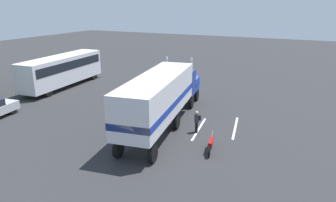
{
  "coord_description": "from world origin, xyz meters",
  "views": [
    {
      "loc": [
        -25.68,
        -10.53,
        8.93
      ],
      "look_at": [
        -5.09,
        -0.64,
        1.6
      ],
      "focal_mm": 32.76,
      "sensor_mm": 36.0,
      "label": 1
    }
  ],
  "objects_px": {
    "semi_truck": "(163,94)",
    "motorcycle": "(211,144)",
    "parked_bus": "(62,68)",
    "person_bystander": "(197,121)"
  },
  "relations": [
    {
      "from": "semi_truck",
      "to": "parked_bus",
      "type": "relative_size",
      "value": 1.29
    },
    {
      "from": "semi_truck",
      "to": "person_bystander",
      "type": "height_order",
      "value": "semi_truck"
    },
    {
      "from": "parked_bus",
      "to": "motorcycle",
      "type": "height_order",
      "value": "parked_bus"
    },
    {
      "from": "motorcycle",
      "to": "semi_truck",
      "type": "bearing_deg",
      "value": 62.68
    },
    {
      "from": "semi_truck",
      "to": "parked_bus",
      "type": "height_order",
      "value": "semi_truck"
    },
    {
      "from": "semi_truck",
      "to": "motorcycle",
      "type": "xyz_separation_m",
      "value": [
        -2.35,
        -4.55,
        -2.04
      ]
    },
    {
      "from": "person_bystander",
      "to": "parked_bus",
      "type": "height_order",
      "value": "parked_bus"
    },
    {
      "from": "semi_truck",
      "to": "parked_bus",
      "type": "distance_m",
      "value": 16.14
    },
    {
      "from": "semi_truck",
      "to": "motorcycle",
      "type": "bearing_deg",
      "value": -117.32
    },
    {
      "from": "semi_truck",
      "to": "person_bystander",
      "type": "xyz_separation_m",
      "value": [
        0.05,
        -2.71,
        -1.63
      ]
    }
  ]
}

